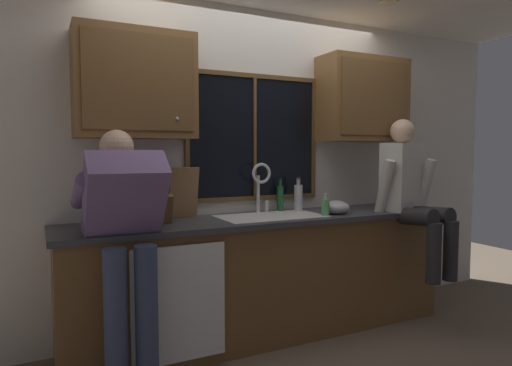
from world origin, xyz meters
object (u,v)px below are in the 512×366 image
at_px(soap_dispenser, 326,207).
at_px(bottle_green_glass, 298,197).
at_px(person_standing, 125,229).
at_px(mixing_bowl, 336,207).
at_px(knife_block, 162,208).
at_px(person_sitting_on_counter, 410,189).
at_px(cutting_board, 182,193).
at_px(bottle_tall_clear, 280,198).

xyz_separation_m(soap_dispenser, bottle_green_glass, (-0.04, 0.33, 0.05)).
distance_m(person_standing, soap_dispenser, 1.54).
bearing_deg(mixing_bowl, person_standing, -173.00).
relative_size(knife_block, bottle_green_glass, 1.15).
bearing_deg(bottle_green_glass, knife_block, -172.92).
xyz_separation_m(person_sitting_on_counter, soap_dispenser, (-0.76, 0.11, -0.12)).
relative_size(soap_dispenser, bottle_green_glass, 0.61).
distance_m(person_standing, knife_block, 0.45).
height_order(knife_block, mixing_bowl, knife_block).
bearing_deg(cutting_board, person_standing, -134.21).
height_order(knife_block, bottle_tall_clear, knife_block).
height_order(knife_block, bottle_green_glass, knife_block).
relative_size(cutting_board, mixing_bowl, 1.74).
bearing_deg(person_standing, cutting_board, 45.79).
xyz_separation_m(person_standing, cutting_board, (0.50, 0.52, 0.15)).
bearing_deg(knife_block, cutting_board, 43.25).
bearing_deg(soap_dispenser, person_sitting_on_counter, -8.40).
height_order(person_sitting_on_counter, soap_dispenser, person_sitting_on_counter).
distance_m(cutting_board, mixing_bowl, 1.21).
bearing_deg(soap_dispenser, cutting_board, 160.20).
xyz_separation_m(person_standing, bottle_green_glass, (1.48, 0.48, 0.08)).
xyz_separation_m(knife_block, soap_dispenser, (1.23, -0.18, -0.04)).
xyz_separation_m(knife_block, bottle_green_glass, (1.18, 0.15, 0.01)).
bearing_deg(soap_dispenser, person_standing, -174.43).
relative_size(person_standing, person_sitting_on_counter, 1.23).
xyz_separation_m(knife_block, cutting_board, (0.20, 0.19, 0.08)).
bearing_deg(mixing_bowl, cutting_board, 164.89).
height_order(person_sitting_on_counter, bottle_tall_clear, person_sitting_on_counter).
relative_size(person_standing, bottle_tall_clear, 5.74).
bearing_deg(bottle_green_glass, soap_dispenser, -82.28).
bearing_deg(mixing_bowl, bottle_green_glass, 123.68).
bearing_deg(bottle_tall_clear, person_sitting_on_counter, -27.66).
bearing_deg(person_sitting_on_counter, person_standing, -179.07).
distance_m(knife_block, soap_dispenser, 1.24).
bearing_deg(cutting_board, bottle_green_glass, -2.48).
xyz_separation_m(person_sitting_on_counter, mixing_bowl, (-0.62, 0.17, -0.13)).
distance_m(knife_block, bottle_tall_clear, 1.06).
distance_m(person_standing, person_sitting_on_counter, 2.29).
height_order(mixing_bowl, bottle_tall_clear, bottle_tall_clear).
bearing_deg(knife_block, bottle_green_glass, 7.08).
distance_m(person_standing, cutting_board, 0.74).
relative_size(knife_block, cutting_board, 0.84).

